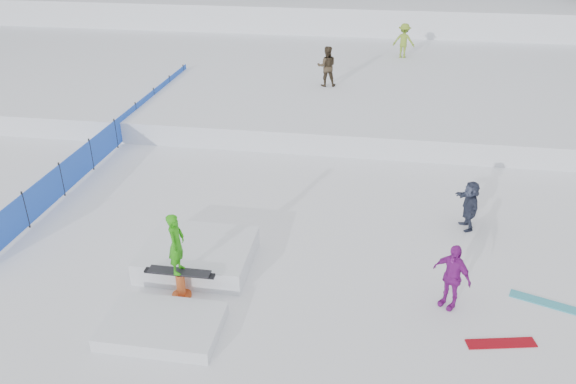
# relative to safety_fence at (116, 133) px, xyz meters

# --- Properties ---
(ground) EXTENTS (120.00, 120.00, 0.00)m
(ground) POSITION_rel_safety_fence_xyz_m (6.50, -6.60, -0.55)
(ground) COLOR white
(snow_berm) EXTENTS (60.00, 14.00, 2.40)m
(snow_berm) POSITION_rel_safety_fence_xyz_m (6.50, 23.40, 0.65)
(snow_berm) COLOR white
(snow_berm) RESTS_ON ground
(snow_midrise) EXTENTS (50.00, 18.00, 0.80)m
(snow_midrise) POSITION_rel_safety_fence_xyz_m (6.50, 9.40, -0.15)
(snow_midrise) COLOR white
(snow_midrise) RESTS_ON ground
(safety_fence) EXTENTS (0.05, 16.00, 1.10)m
(safety_fence) POSITION_rel_safety_fence_xyz_m (0.00, 0.00, 0.00)
(safety_fence) COLOR blue
(safety_fence) RESTS_ON ground
(walker_olive) EXTENTS (0.92, 0.77, 1.72)m
(walker_olive) POSITION_rel_safety_fence_xyz_m (6.95, 6.25, 1.11)
(walker_olive) COLOR #3C3020
(walker_olive) RESTS_ON snow_midrise
(walker_ygreen) EXTENTS (1.22, 0.86, 1.72)m
(walker_ygreen) POSITION_rel_safety_fence_xyz_m (10.35, 11.89, 1.11)
(walker_ygreen) COLOR olive
(walker_ygreen) RESTS_ON snow_midrise
(spectator_purple) EXTENTS (0.95, 0.86, 1.56)m
(spectator_purple) POSITION_rel_safety_fence_xyz_m (11.00, -7.32, 0.23)
(spectator_purple) COLOR #921D94
(spectator_purple) RESTS_ON ground
(spectator_dark) EXTENTS (0.67, 1.35, 1.40)m
(spectator_dark) POSITION_rel_safety_fence_xyz_m (11.81, -3.83, 0.15)
(spectator_dark) COLOR #2E354B
(spectator_dark) RESTS_ON ground
(loose_board_red) EXTENTS (1.43, 0.57, 0.03)m
(loose_board_red) POSITION_rel_safety_fence_xyz_m (11.97, -8.41, -0.54)
(loose_board_red) COLOR maroon
(loose_board_red) RESTS_ON ground
(loose_board_teal) EXTENTS (1.41, 0.73, 0.03)m
(loose_board_teal) POSITION_rel_safety_fence_xyz_m (13.12, -6.90, -0.54)
(loose_board_teal) COLOR teal
(loose_board_teal) RESTS_ON ground
(jib_rail_feature) EXTENTS (2.60, 4.40, 2.11)m
(jib_rail_feature) POSITION_rel_safety_fence_xyz_m (5.10, -7.37, -0.25)
(jib_rail_feature) COLOR white
(jib_rail_feature) RESTS_ON ground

